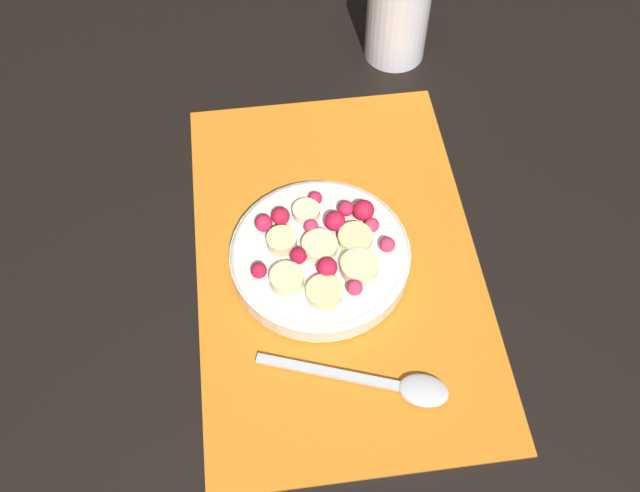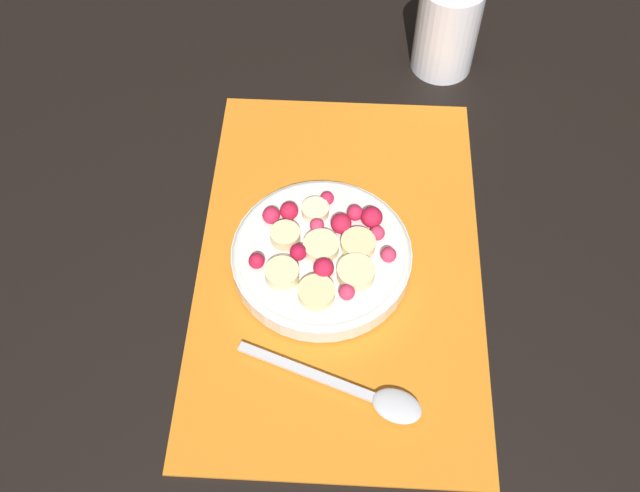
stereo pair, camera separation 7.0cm
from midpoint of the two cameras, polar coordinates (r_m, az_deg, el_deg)
The scene contains 5 objects.
ground_plane at distance 0.73m, azimuth -1.35°, elevation -1.29°, with size 3.00×3.00×0.00m, color black.
placemat at distance 0.73m, azimuth -1.36°, elevation -1.16°, with size 0.45×0.29×0.01m.
fruit_bowl at distance 0.71m, azimuth -2.78°, elevation -0.87°, with size 0.18×0.18×0.05m.
spoon at distance 0.66m, azimuth 2.96°, elevation -11.30°, with size 0.08×0.18×0.01m.
drinking_glass at distance 0.90m, azimuth 3.94°, elevation 17.77°, with size 0.08×0.08×0.11m.
Camera 1 is at (0.39, -0.07, 0.62)m, focal length 40.00 mm.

